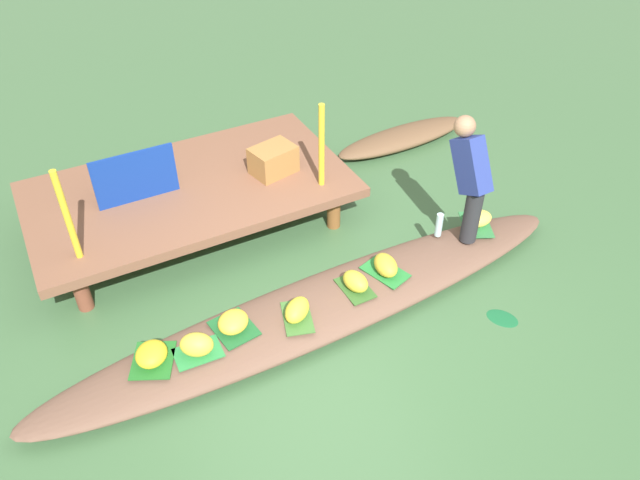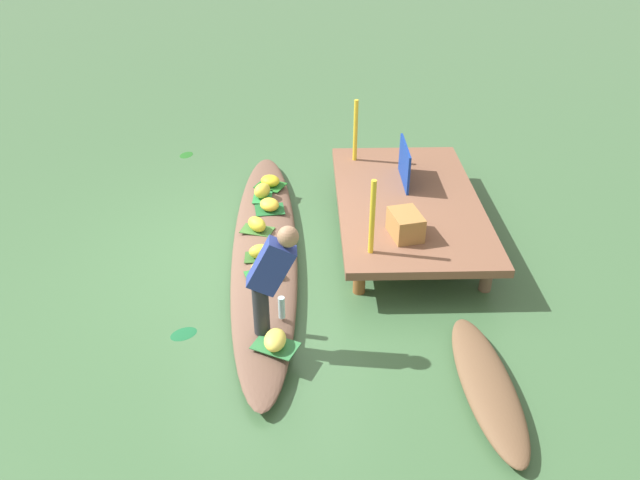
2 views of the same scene
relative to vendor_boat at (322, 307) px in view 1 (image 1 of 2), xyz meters
name	(u,v)px [view 1 (image 1 of 2)]	position (x,y,z in m)	size (l,w,h in m)	color
canal_water	(322,316)	(0.00, 0.00, -0.11)	(40.00, 40.00, 0.00)	#3F673E
dock_platform	(190,191)	(-0.56, 1.82, 0.32)	(3.20, 1.80, 0.49)	brown
vendor_boat	(322,307)	(0.00, 0.00, 0.00)	(5.22, 0.79, 0.22)	brown
moored_boat	(403,137)	(2.30, 2.16, -0.01)	(1.88, 0.47, 0.19)	brown
leaf_mat_0	(476,225)	(1.86, 0.20, 0.11)	(0.43, 0.27, 0.01)	#317B41
banana_bunch_0	(477,219)	(1.86, 0.20, 0.19)	(0.30, 0.21, 0.15)	#F1D754
leaf_mat_1	(297,317)	(-0.29, -0.10, 0.11)	(0.40, 0.24, 0.01)	#3E7031
banana_bunch_1	(297,310)	(-0.29, -0.10, 0.20)	(0.28, 0.18, 0.17)	yellow
leaf_mat_2	(355,288)	(0.32, -0.03, 0.11)	(0.38, 0.23, 0.01)	#346128
banana_bunch_2	(355,281)	(0.32, -0.03, 0.19)	(0.27, 0.18, 0.17)	gold
leaf_mat_3	(234,328)	(-0.81, 0.03, 0.11)	(0.38, 0.31, 0.01)	#1D5E2C
banana_bunch_3	(233,322)	(-0.81, 0.03, 0.19)	(0.27, 0.24, 0.15)	yellow
leaf_mat_4	(153,360)	(-1.50, 0.01, 0.11)	(0.38, 0.32, 0.01)	#216824
banana_bunch_4	(151,354)	(-1.50, 0.01, 0.19)	(0.27, 0.24, 0.15)	gold
leaf_mat_5	(385,272)	(0.67, 0.03, 0.11)	(0.42, 0.26, 0.01)	#277D35
banana_bunch_5	(386,265)	(0.67, 0.03, 0.19)	(0.30, 0.20, 0.16)	gold
leaf_mat_6	(198,353)	(-1.16, -0.08, 0.11)	(0.38, 0.25, 0.01)	#2B8541
banana_bunch_6	(197,345)	(-1.16, -0.08, 0.21)	(0.27, 0.19, 0.20)	yellow
vendor_person	(470,174)	(1.63, 0.17, 0.79)	(0.20, 0.51, 1.20)	#28282D
water_bottle	(439,225)	(1.42, 0.25, 0.23)	(0.07, 0.07, 0.25)	silver
market_banner	(135,177)	(-1.06, 1.82, 0.64)	(0.79, 0.03, 0.52)	navy
railing_post_west	(67,216)	(-1.76, 1.22, 0.82)	(0.06, 0.06, 0.89)	gold
railing_post_east	(322,146)	(0.64, 1.22, 0.82)	(0.06, 0.06, 0.89)	gold
produce_crate	(273,160)	(0.31, 1.65, 0.52)	(0.44, 0.32, 0.29)	#A06F39
drifting_plant_0	(502,318)	(1.40, -0.78, -0.10)	(0.29, 0.20, 0.01)	#186033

